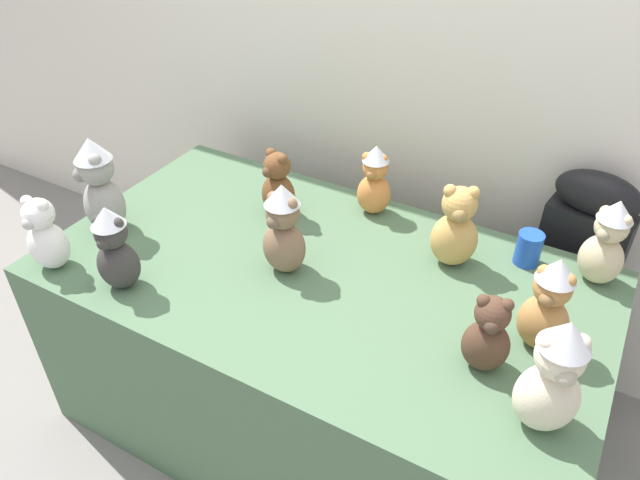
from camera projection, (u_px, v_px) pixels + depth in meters
The scene contains 16 objects.
ground_plane at pixel (286, 467), 2.12m from camera, with size 10.00×10.00×0.00m, color gray.
wall_back at pixel (425, 24), 2.04m from camera, with size 7.00×0.08×2.60m, color silver.
display_table at pixel (320, 351), 2.08m from camera, with size 1.75×0.97×0.73m, color #4C6B4C.
instrument_case at pixel (568, 288), 2.17m from camera, with size 0.29×0.16×0.97m.
teddy_bear_mocha at pixel (283, 230), 1.79m from camera, with size 0.15×0.13×0.31m.
teddy_bear_sand at pixel (606, 243), 1.75m from camera, with size 0.16×0.15×0.29m.
teddy_bear_chestnut at pixel (278, 186), 2.06m from camera, with size 0.15×0.14×0.25m.
teddy_bear_ginger at pixel (373, 181), 2.06m from camera, with size 0.14×0.13×0.26m.
teddy_bear_charcoal at pixel (115, 249), 1.73m from camera, with size 0.15×0.14×0.28m.
teddy_bear_cocoa at pixel (488, 336), 1.49m from camera, with size 0.14×0.13×0.24m.
teddy_bear_caramel at pixel (548, 305), 1.53m from camera, with size 0.14×0.12×0.29m.
teddy_bear_ash at pixel (100, 187), 1.95m from camera, with size 0.20×0.19×0.35m.
teddy_bear_cream at pixel (553, 377), 1.31m from camera, with size 0.19×0.18×0.33m.
teddy_bear_honey at pixel (456, 229), 1.82m from camera, with size 0.18×0.17×0.28m.
teddy_bear_snow at pixel (45, 236), 1.82m from camera, with size 0.14×0.13×0.25m.
party_cup_blue at pixel (528, 248), 1.87m from camera, with size 0.08×0.08×0.11m, color blue.
Camera 1 is at (0.71, -1.01, 1.91)m, focal length 33.35 mm.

